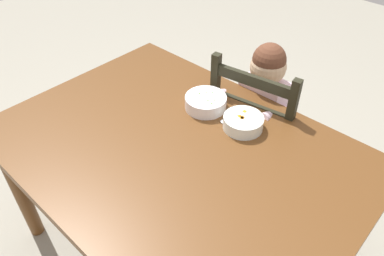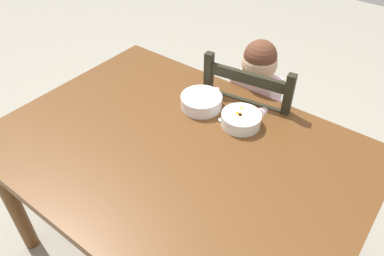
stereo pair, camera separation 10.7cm
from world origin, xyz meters
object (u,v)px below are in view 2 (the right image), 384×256
(bowl_of_peas, at_px, (201,101))
(spoon, at_px, (227,122))
(child_figure, at_px, (252,102))
(bowl_of_carrots, at_px, (241,119))
(dining_chair, at_px, (250,130))
(dining_table, at_px, (178,163))

(bowl_of_peas, xyz_separation_m, spoon, (0.15, -0.02, -0.03))
(spoon, bearing_deg, child_figure, 98.97)
(bowl_of_carrots, bearing_deg, child_figure, 109.43)
(dining_chair, height_order, bowl_of_peas, dining_chair)
(dining_table, relative_size, bowl_of_peas, 7.88)
(dining_chair, bearing_deg, spoon, -82.55)
(dining_table, xyz_separation_m, dining_chair, (0.03, 0.57, -0.19))
(dining_chair, distance_m, bowl_of_carrots, 0.44)
(bowl_of_carrots, bearing_deg, dining_chair, 107.68)
(child_figure, distance_m, spoon, 0.34)
(dining_chair, relative_size, spoon, 6.72)
(dining_chair, height_order, bowl_of_carrots, dining_chair)
(dining_table, bearing_deg, bowl_of_peas, 106.63)
(child_figure, xyz_separation_m, bowl_of_carrots, (0.10, -0.29, 0.13))
(dining_chair, bearing_deg, dining_table, -92.96)
(dining_chair, bearing_deg, child_figure, -135.62)
(dining_table, xyz_separation_m, child_figure, (0.02, 0.56, -0.01))
(child_figure, relative_size, bowl_of_peas, 5.21)
(dining_chair, height_order, child_figure, child_figure)
(bowl_of_peas, bearing_deg, spoon, -8.83)
(bowl_of_peas, xyz_separation_m, bowl_of_carrots, (0.21, -0.00, -0.00))
(dining_table, bearing_deg, dining_chair, 87.04)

